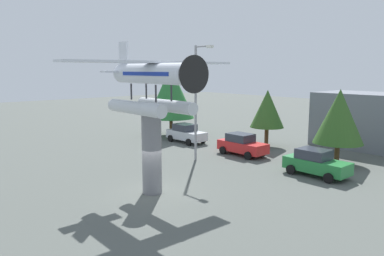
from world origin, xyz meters
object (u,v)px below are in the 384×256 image
at_px(car_far_green, 316,163).
at_px(tree_west, 171,92).
at_px(display_pedestal, 152,154).
at_px(car_mid_red, 242,144).
at_px(car_near_silver, 186,133).
at_px(streetlight_primary, 197,96).
at_px(tree_center_back, 339,117).
at_px(floatplane_monument, 152,83).
at_px(tree_east, 267,109).

distance_m(car_far_green, tree_west, 18.69).
relative_size(display_pedestal, car_far_green, 1.08).
height_order(display_pedestal, car_mid_red, display_pedestal).
relative_size(car_near_silver, car_mid_red, 1.00).
bearing_deg(streetlight_primary, car_near_silver, 146.16).
height_order(display_pedestal, car_near_silver, display_pedestal).
bearing_deg(car_far_green, tree_center_back, 99.69).
bearing_deg(tree_west, floatplane_monument, -41.23).
distance_m(floatplane_monument, tree_center_back, 14.84).
relative_size(display_pedestal, car_mid_red, 1.08).
distance_m(display_pedestal, tree_east, 15.92).
xyz_separation_m(floatplane_monument, tree_west, (-14.03, 12.30, -1.62)).
relative_size(display_pedestal, floatplane_monument, 0.44).
xyz_separation_m(car_mid_red, car_far_green, (7.24, -0.97, 0.00)).
xyz_separation_m(floatplane_monument, car_near_silver, (-10.29, 11.18, -5.35)).
xyz_separation_m(car_far_green, streetlight_primary, (-8.28, -3.04, 4.12)).
xyz_separation_m(streetlight_primary, tree_west, (-9.90, 5.25, -0.39)).
bearing_deg(streetlight_primary, tree_east, 88.93).
xyz_separation_m(floatplane_monument, streetlight_primary, (-4.13, 7.04, -1.23)).
bearing_deg(car_near_silver, car_far_green, -4.34).
relative_size(display_pedestal, tree_east, 0.88).
distance_m(floatplane_monument, car_mid_red, 12.66).
height_order(floatplane_monument, streetlight_primary, streetlight_primary).
distance_m(car_far_green, tree_center_back, 4.94).
xyz_separation_m(car_near_silver, car_mid_red, (7.20, -0.13, 0.00)).
relative_size(floatplane_monument, car_far_green, 2.48).
bearing_deg(floatplane_monument, car_mid_red, 106.62).
bearing_deg(streetlight_primary, tree_center_back, 43.31).
distance_m(car_near_silver, car_far_green, 14.48).
bearing_deg(tree_center_back, tree_west, -173.83).
bearing_deg(car_mid_red, streetlight_primary, -104.46).
distance_m(car_near_silver, tree_west, 5.40).
distance_m(streetlight_primary, tree_center_back, 10.51).
height_order(display_pedestal, tree_east, tree_east).
height_order(car_near_silver, streetlight_primary, streetlight_primary).
bearing_deg(car_mid_red, tree_east, 101.37).
bearing_deg(floatplane_monument, car_near_silver, 133.62).
bearing_deg(car_near_silver, tree_center_back, 12.35).
bearing_deg(tree_west, car_far_green, -6.95).
xyz_separation_m(display_pedestal, streetlight_primary, (-4.00, 7.04, 2.72)).
bearing_deg(car_near_silver, floatplane_monument, -47.36).
bearing_deg(tree_east, tree_center_back, -9.39).
height_order(car_mid_red, streetlight_primary, streetlight_primary).
distance_m(car_near_silver, streetlight_primary, 8.49).
bearing_deg(streetlight_primary, floatplane_monument, -59.62).
bearing_deg(display_pedestal, floatplane_monument, -0.97).
distance_m(car_mid_red, tree_center_back, 7.73).
bearing_deg(car_near_silver, tree_east, 33.83).
xyz_separation_m(floatplane_monument, tree_east, (-3.97, 15.41, -2.79)).
height_order(floatplane_monument, tree_west, floatplane_monument).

